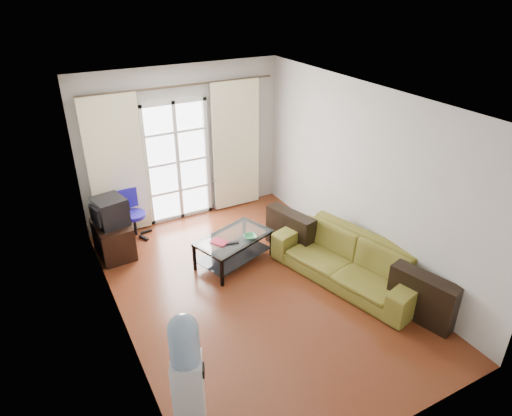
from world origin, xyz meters
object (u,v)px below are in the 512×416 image
at_px(task_chair, 134,223).
at_px(coffee_table, 234,246).
at_px(water_cooler, 187,374).
at_px(tv_stand, 113,239).
at_px(crt_tv, 109,212).
at_px(sofa, 349,260).

bearing_deg(task_chair, coffee_table, -61.86).
bearing_deg(water_cooler, tv_stand, 112.17).
distance_m(tv_stand, water_cooler, 3.54).
xyz_separation_m(coffee_table, crt_tv, (-1.56, 1.11, 0.46)).
distance_m(crt_tv, water_cooler, 3.52).
bearing_deg(water_cooler, coffee_table, 79.03).
xyz_separation_m(tv_stand, crt_tv, (0.00, 0.01, 0.49)).
bearing_deg(sofa, coffee_table, -147.62).
height_order(tv_stand, crt_tv, crt_tv).
distance_m(tv_stand, task_chair, 0.61).
bearing_deg(crt_tv, water_cooler, -103.59).
xyz_separation_m(sofa, water_cooler, (-2.89, -1.23, 0.40)).
height_order(sofa, crt_tv, crt_tv).
height_order(tv_stand, task_chair, task_chair).
distance_m(task_chair, water_cooler, 4.00).
height_order(coffee_table, task_chair, task_chair).
relative_size(sofa, water_cooler, 1.73).
distance_m(sofa, crt_tv, 3.66).
bearing_deg(coffee_table, tv_stand, 144.74).
relative_size(coffee_table, task_chair, 1.58).
xyz_separation_m(sofa, coffee_table, (-1.26, 1.17, -0.04)).
bearing_deg(task_chair, water_cooler, -105.37).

